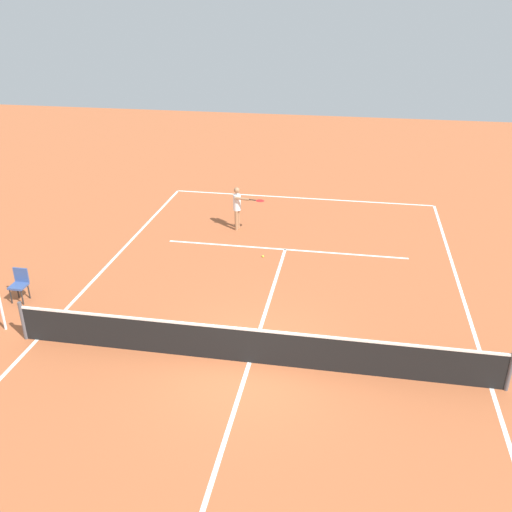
{
  "coord_description": "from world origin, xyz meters",
  "views": [
    {
      "loc": [
        -2.11,
        10.9,
        8.08
      ],
      "look_at": [
        0.6,
        -4.26,
        0.8
      ],
      "focal_mm": 39.36,
      "sensor_mm": 36.0,
      "label": 1
    }
  ],
  "objects": [
    {
      "name": "court_lines",
      "position": [
        0.0,
        0.0,
        0.0
      ],
      "size": [
        11.19,
        24.19,
        0.01
      ],
      "color": "white",
      "rests_on": "ground"
    },
    {
      "name": "player_serving",
      "position": [
        1.96,
        -8.14,
        0.97
      ],
      "size": [
        1.23,
        0.7,
        1.63
      ],
      "rotation": [
        0.0,
        0.0,
        1.44
      ],
      "color": "#9E704C",
      "rests_on": "ground"
    },
    {
      "name": "courtside_chair_mid",
      "position": [
        7.04,
        -1.83,
        0.53
      ],
      "size": [
        0.44,
        0.46,
        0.95
      ],
      "color": "#262626",
      "rests_on": "ground"
    },
    {
      "name": "tennis_ball",
      "position": [
        0.66,
        -5.88,
        0.03
      ],
      "size": [
        0.07,
        0.07,
        0.07
      ],
      "primitive_type": "sphere",
      "color": "#CCE033",
      "rests_on": "ground"
    },
    {
      "name": "ground_plane",
      "position": [
        0.0,
        0.0,
        0.0
      ],
      "size": [
        60.0,
        60.0,
        0.0
      ],
      "primitive_type": "plane",
      "color": "#AD5933"
    },
    {
      "name": "tennis_net",
      "position": [
        0.0,
        0.0,
        0.5
      ],
      "size": [
        11.79,
        0.1,
        1.07
      ],
      "color": "#4C4C51",
      "rests_on": "ground"
    }
  ]
}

